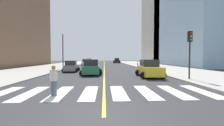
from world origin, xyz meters
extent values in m
plane|color=#333335|center=(0.00, 0.00, 0.00)|extent=(220.00, 220.00, 0.00)
cube|color=#B2ADA3|center=(12.20, 20.00, 0.07)|extent=(10.00, 120.00, 0.15)
cube|color=#B2ADA3|center=(-12.20, 20.00, 0.07)|extent=(10.00, 120.00, 0.15)
cube|color=silver|center=(-6.30, 4.00, 0.01)|extent=(0.90, 4.00, 0.01)
cube|color=silver|center=(-4.50, 4.00, 0.01)|extent=(0.90, 4.00, 0.01)
cube|color=silver|center=(-2.70, 4.00, 0.01)|extent=(0.90, 4.00, 0.01)
cube|color=silver|center=(-0.90, 4.00, 0.01)|extent=(0.90, 4.00, 0.01)
cube|color=silver|center=(0.90, 4.00, 0.01)|extent=(0.90, 4.00, 0.01)
cube|color=silver|center=(2.70, 4.00, 0.01)|extent=(0.90, 4.00, 0.01)
cube|color=silver|center=(4.50, 4.00, 0.01)|extent=(0.90, 4.00, 0.01)
cube|color=silver|center=(6.30, 4.00, 0.01)|extent=(0.90, 4.00, 0.01)
cube|color=yellow|center=(0.00, 40.00, 0.01)|extent=(0.16, 80.00, 0.01)
cube|color=#B2ADA3|center=(27.40, 56.20, 15.44)|extent=(18.00, 24.00, 30.87)
cube|color=slate|center=(-5.13, 18.22, 0.64)|extent=(1.94, 3.97, 0.83)
cube|color=#1E2328|center=(-5.12, 17.99, 1.39)|extent=(1.57, 2.01, 0.70)
cylinder|color=black|center=(-4.29, 19.46, 0.31)|extent=(0.64, 0.23, 0.63)
cylinder|color=black|center=(-6.08, 19.38, 0.31)|extent=(0.64, 0.23, 0.63)
cylinder|color=black|center=(-4.18, 17.05, 0.31)|extent=(0.64, 0.23, 0.63)
cylinder|color=black|center=(-5.97, 16.97, 0.31)|extent=(0.64, 0.23, 0.63)
cube|color=silver|center=(-5.21, 37.83, 0.67)|extent=(2.04, 4.19, 0.88)
cube|color=#1E2328|center=(-5.22, 37.58, 1.47)|extent=(1.66, 2.12, 0.74)
cylinder|color=black|center=(-4.21, 39.06, 0.33)|extent=(0.67, 0.24, 0.67)
cylinder|color=black|center=(-6.10, 39.14, 0.33)|extent=(0.67, 0.24, 0.67)
cylinder|color=black|center=(-4.32, 36.51, 0.33)|extent=(0.67, 0.24, 0.67)
cylinder|color=black|center=(-6.22, 36.60, 0.33)|extent=(0.67, 0.24, 0.67)
cube|color=black|center=(5.06, 55.56, 0.75)|extent=(2.27, 4.67, 0.98)
cube|color=#1E2328|center=(5.04, 55.83, 1.63)|extent=(1.85, 2.37, 0.83)
cylinder|color=black|center=(4.06, 54.09, 0.37)|extent=(0.75, 0.27, 0.74)
cylinder|color=black|center=(6.18, 54.19, 0.37)|extent=(0.75, 0.27, 0.74)
cylinder|color=black|center=(3.94, 56.93, 0.37)|extent=(0.75, 0.27, 0.74)
cylinder|color=black|center=(6.05, 57.02, 0.37)|extent=(0.75, 0.27, 0.74)
cube|color=#236B42|center=(-1.64, 13.87, 0.72)|extent=(2.15, 4.48, 0.94)
cube|color=#1E2328|center=(-1.63, 13.61, 1.57)|extent=(1.76, 2.26, 0.80)
cylinder|color=black|center=(-0.67, 15.27, 0.36)|extent=(0.72, 0.26, 0.71)
cylinder|color=black|center=(-2.71, 15.20, 0.36)|extent=(0.72, 0.26, 0.71)
cylinder|color=black|center=(-0.57, 12.54, 0.36)|extent=(0.72, 0.26, 0.71)
cylinder|color=black|center=(-2.61, 12.47, 0.36)|extent=(0.72, 0.26, 0.71)
cube|color=red|center=(-5.50, 49.51, 0.69)|extent=(2.09, 4.29, 0.90)
cube|color=#1E2328|center=(-5.49, 49.26, 1.50)|extent=(1.70, 2.18, 0.76)
cylinder|color=black|center=(-4.59, 50.86, 0.34)|extent=(0.69, 0.25, 0.68)
cylinder|color=black|center=(-6.53, 50.77, 0.34)|extent=(0.69, 0.25, 0.68)
cylinder|color=black|center=(-4.47, 48.25, 0.34)|extent=(0.69, 0.25, 0.68)
cylinder|color=black|center=(-6.41, 48.16, 0.34)|extent=(0.69, 0.25, 0.68)
cube|color=gold|center=(5.10, 11.17, 0.72)|extent=(2.13, 4.48, 0.95)
cube|color=#1E2328|center=(5.11, 11.43, 1.58)|extent=(1.75, 2.26, 0.80)
cylinder|color=black|center=(4.04, 9.83, 0.36)|extent=(0.72, 0.25, 0.72)
cylinder|color=black|center=(6.08, 9.77, 0.36)|extent=(0.72, 0.25, 0.72)
cylinder|color=black|center=(4.12, 12.57, 0.36)|extent=(0.72, 0.25, 0.72)
cylinder|color=black|center=(6.16, 12.51, 0.36)|extent=(0.72, 0.25, 0.72)
cylinder|color=black|center=(8.12, 8.47, 1.92)|extent=(0.14, 0.14, 3.54)
cube|color=black|center=(8.12, 8.47, 4.19)|extent=(0.36, 0.28, 1.00)
sphere|color=red|center=(8.12, 8.29, 4.49)|extent=(0.18, 0.18, 0.18)
sphere|color=orange|center=(8.12, 8.29, 4.19)|extent=(0.18, 0.18, 0.18)
sphere|color=green|center=(8.12, 8.29, 3.89)|extent=(0.18, 0.18, 0.18)
cylinder|color=slate|center=(-2.95, 3.34, 0.43)|extent=(0.20, 0.20, 0.86)
cylinder|color=slate|center=(-2.80, 3.25, 0.43)|extent=(0.20, 0.20, 0.86)
cylinder|color=beige|center=(-2.87, 3.29, 1.19)|extent=(0.43, 0.43, 0.65)
sphere|color=#936B4C|center=(-2.87, 3.29, 1.63)|extent=(0.23, 0.23, 0.23)
cylinder|color=red|center=(7.87, 29.33, 0.50)|extent=(0.26, 0.26, 0.70)
sphere|color=red|center=(7.87, 29.33, 0.93)|extent=(0.22, 0.22, 0.22)
cylinder|color=#38383D|center=(-7.96, 23.98, 3.35)|extent=(0.20, 0.20, 6.39)
sphere|color=silver|center=(-7.96, 23.98, 6.69)|extent=(0.44, 0.44, 0.44)
camera|label=1|loc=(0.02, -5.38, 2.19)|focal=24.03mm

